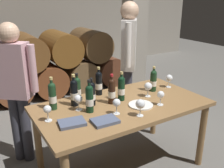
# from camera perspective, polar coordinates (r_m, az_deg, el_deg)

# --- Properties ---
(ground_plane) EXTENTS (14.00, 14.00, 0.00)m
(ground_plane) POSITION_cam_1_polar(r_m,az_deg,el_deg) (2.90, 2.17, -18.42)
(ground_plane) COLOR #66635E
(cellar_back_wall) EXTENTS (10.00, 0.24, 2.80)m
(cellar_back_wall) POSITION_cam_1_polar(r_m,az_deg,el_deg) (6.24, -20.21, 14.94)
(cellar_back_wall) COLOR gray
(cellar_back_wall) RESTS_ON ground_plane
(barrel_stack) EXTENTS (3.12, 0.90, 1.15)m
(barrel_stack) POSITION_cam_1_polar(r_m,az_deg,el_deg) (4.83, -15.02, 4.05)
(barrel_stack) COLOR brown
(barrel_stack) RESTS_ON ground_plane
(stone_pillar) EXTENTS (0.32, 0.32, 2.60)m
(stone_pillar) POSITION_cam_1_polar(r_m,az_deg,el_deg) (4.37, 5.15, 13.18)
(stone_pillar) COLOR gray
(stone_pillar) RESTS_ON ground_plane
(dining_table) EXTENTS (1.70, 0.90, 0.76)m
(dining_table) POSITION_cam_1_polar(r_m,az_deg,el_deg) (2.54, 2.36, -6.44)
(dining_table) COLOR olive
(dining_table) RESTS_ON ground_plane
(wine_bottle_0) EXTENTS (0.07, 0.07, 0.30)m
(wine_bottle_0) POSITION_cam_1_polar(r_m,az_deg,el_deg) (2.47, -0.06, -1.56)
(wine_bottle_0) COLOR black
(wine_bottle_0) RESTS_ON dining_table
(wine_bottle_1) EXTENTS (0.07, 0.07, 0.28)m
(wine_bottle_1) POSITION_cam_1_polar(r_m,az_deg,el_deg) (2.44, -4.64, -2.14)
(wine_bottle_1) COLOR black
(wine_bottle_1) RESTS_ON dining_table
(wine_bottle_2) EXTENTS (0.07, 0.07, 0.31)m
(wine_bottle_2) POSITION_cam_1_polar(r_m,az_deg,el_deg) (2.29, -5.14, -3.27)
(wine_bottle_2) COLOR black
(wine_bottle_2) RESTS_ON dining_table
(wine_bottle_3) EXTENTS (0.07, 0.07, 0.30)m
(wine_bottle_3) POSITION_cam_1_polar(r_m,az_deg,el_deg) (2.55, 2.13, -0.92)
(wine_bottle_3) COLOR black
(wine_bottle_3) RESTS_ON dining_table
(wine_bottle_4) EXTENTS (0.07, 0.07, 0.29)m
(wine_bottle_4) POSITION_cam_1_polar(r_m,az_deg,el_deg) (2.83, 9.39, 0.83)
(wine_bottle_4) COLOR #19381E
(wine_bottle_4) RESTS_ON dining_table
(wine_bottle_5) EXTENTS (0.07, 0.07, 0.29)m
(wine_bottle_5) POSITION_cam_1_polar(r_m,az_deg,el_deg) (2.57, -7.90, -1.01)
(wine_bottle_5) COLOR #19381E
(wine_bottle_5) RESTS_ON dining_table
(wine_bottle_6) EXTENTS (0.07, 0.07, 0.31)m
(wine_bottle_6) POSITION_cam_1_polar(r_m,az_deg,el_deg) (2.69, -3.02, 0.26)
(wine_bottle_6) COLOR black
(wine_bottle_6) RESTS_ON dining_table
(wine_bottle_7) EXTENTS (0.07, 0.07, 0.32)m
(wine_bottle_7) POSITION_cam_1_polar(r_m,az_deg,el_deg) (2.40, -13.41, -2.58)
(wine_bottle_7) COLOR #19381E
(wine_bottle_7) RESTS_ON dining_table
(wine_bottle_8) EXTENTS (0.07, 0.07, 0.32)m
(wine_bottle_8) POSITION_cam_1_polar(r_m,az_deg,el_deg) (2.44, -8.62, -1.90)
(wine_bottle_8) COLOR black
(wine_bottle_8) RESTS_ON dining_table
(wine_glass_0) EXTENTS (0.08, 0.08, 0.15)m
(wine_glass_0) POSITION_cam_1_polar(r_m,az_deg,el_deg) (2.35, -7.67, -3.50)
(wine_glass_0) COLOR white
(wine_glass_0) RESTS_ON dining_table
(wine_glass_1) EXTENTS (0.09, 0.09, 0.16)m
(wine_glass_1) POSITION_cam_1_polar(r_m,az_deg,el_deg) (2.23, 6.47, -4.62)
(wine_glass_1) COLOR white
(wine_glass_1) RESTS_ON dining_table
(wine_glass_2) EXTENTS (0.07, 0.07, 0.15)m
(wine_glass_2) POSITION_cam_1_polar(r_m,az_deg,el_deg) (2.48, 11.03, -2.51)
(wine_glass_2) COLOR white
(wine_glass_2) RESTS_ON dining_table
(wine_glass_3) EXTENTS (0.07, 0.07, 0.14)m
(wine_glass_3) POSITION_cam_1_polar(r_m,az_deg,el_deg) (2.20, -14.49, -5.76)
(wine_glass_3) COLOR white
(wine_glass_3) RESTS_ON dining_table
(wine_glass_4) EXTENTS (0.07, 0.07, 0.15)m
(wine_glass_4) POSITION_cam_1_polar(r_m,az_deg,el_deg) (2.25, 1.04, -4.42)
(wine_glass_4) COLOR white
(wine_glass_4) RESTS_ON dining_table
(wine_glass_5) EXTENTS (0.08, 0.08, 0.15)m
(wine_glass_5) POSITION_cam_1_polar(r_m,az_deg,el_deg) (2.98, 12.87, 1.25)
(wine_glass_5) COLOR white
(wine_glass_5) RESTS_ON dining_table
(wine_glass_6) EXTENTS (0.08, 0.08, 0.16)m
(wine_glass_6) POSITION_cam_1_polar(r_m,az_deg,el_deg) (2.67, 8.23, -0.61)
(wine_glass_6) COLOR white
(wine_glass_6) RESTS_ON dining_table
(tasting_notebook) EXTENTS (0.23, 0.17, 0.03)m
(tasting_notebook) POSITION_cam_1_polar(r_m,az_deg,el_deg) (2.15, -1.63, -8.40)
(tasting_notebook) COLOR #4C5670
(tasting_notebook) RESTS_ON dining_table
(leather_ledger) EXTENTS (0.24, 0.19, 0.03)m
(leather_ledger) POSITION_cam_1_polar(r_m,az_deg,el_deg) (2.15, -9.10, -8.71)
(leather_ledger) COLOR #4C5670
(leather_ledger) RESTS_ON dining_table
(serving_plate) EXTENTS (0.24, 0.24, 0.01)m
(serving_plate) POSITION_cam_1_polar(r_m,az_deg,el_deg) (2.48, 6.57, -4.75)
(serving_plate) COLOR white
(serving_plate) RESTS_ON dining_table
(sommelier_presenting) EXTENTS (0.34, 0.41, 1.72)m
(sommelier_presenting) POSITION_cam_1_polar(r_m,az_deg,el_deg) (3.32, 3.80, 6.70)
(sommelier_presenting) COLOR #383842
(sommelier_presenting) RESTS_ON ground_plane
(taster_seated_left) EXTENTS (0.40, 0.35, 1.54)m
(taster_seated_left) POSITION_cam_1_polar(r_m,az_deg,el_deg) (2.78, -21.15, 0.22)
(taster_seated_left) COLOR #383842
(taster_seated_left) RESTS_ON ground_plane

